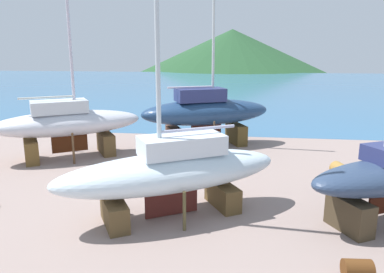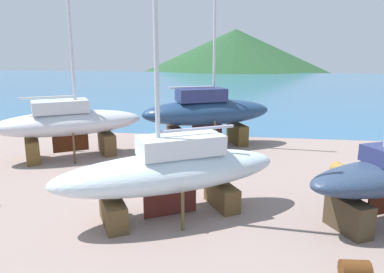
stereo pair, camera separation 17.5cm
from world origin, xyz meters
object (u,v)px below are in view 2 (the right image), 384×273
object	(u,v)px
sailboat_mid_port	(207,112)
sailboat_large_starboard	(171,171)
barrel_tipped_right	(355,270)
sailboat_small_center	(69,123)
barrel_blue_faded	(341,170)

from	to	relation	value
sailboat_mid_port	sailboat_large_starboard	bearing A→B (deg)	-115.54
sailboat_large_starboard	barrel_tipped_right	size ratio (longest dim) A/B	16.42
sailboat_small_center	barrel_blue_faded	world-z (taller)	sailboat_small_center
barrel_blue_faded	barrel_tipped_right	xyz separation A→B (m)	(-1.68, -8.66, -0.05)
sailboat_small_center	barrel_tipped_right	bearing A→B (deg)	-70.44
sailboat_large_starboard	sailboat_mid_port	distance (m)	10.57
sailboat_small_center	sailboat_mid_port	size ratio (longest dim) A/B	0.95
sailboat_small_center	sailboat_mid_port	bearing A→B (deg)	-6.18
sailboat_large_starboard	barrel_tipped_right	bearing A→B (deg)	120.03
sailboat_small_center	sailboat_large_starboard	world-z (taller)	sailboat_large_starboard
sailboat_small_center	sailboat_large_starboard	xyz separation A→B (m)	(7.28, -6.84, -0.24)
sailboat_mid_port	barrel_blue_faded	distance (m)	9.01
barrel_blue_faded	sailboat_large_starboard	bearing A→B (deg)	-143.97
barrel_blue_faded	sailboat_mid_port	bearing A→B (deg)	143.89
sailboat_mid_port	barrel_tipped_right	bearing A→B (deg)	-92.71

